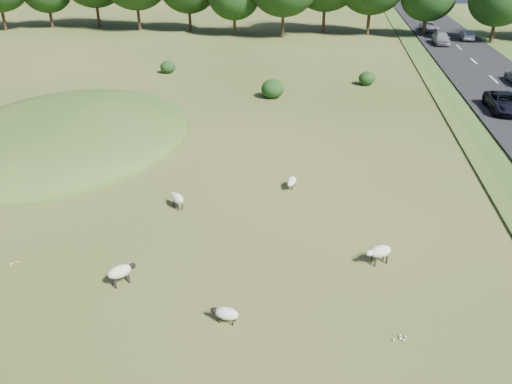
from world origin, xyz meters
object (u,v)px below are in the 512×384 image
at_px(sheep_4, 380,252).
at_px(car_4, 433,9).
at_px(sheep_1, 177,198).
at_px(car_3, 467,35).
at_px(sheep_2, 291,182).
at_px(car_7, 428,26).
at_px(sheep_0, 226,313).
at_px(sheep_3, 121,271).
at_px(car_5, 505,102).
at_px(car_0, 441,38).

distance_m(sheep_4, car_4, 81.64).
distance_m(sheep_1, car_3, 55.10).
distance_m(sheep_2, car_3, 50.17).
xyz_separation_m(sheep_1, car_7, (19.93, 56.68, 0.35)).
distance_m(sheep_4, car_7, 60.90).
xyz_separation_m(sheep_0, sheep_1, (-4.05, 7.68, 0.16)).
bearing_deg(sheep_4, sheep_2, -86.75).
bearing_deg(sheep_1, sheep_0, 165.57).
bearing_deg(sheep_3, car_5, 3.48).
distance_m(sheep_1, car_5, 27.01).
bearing_deg(sheep_1, car_4, -59.36).
bearing_deg(car_4, car_0, 83.04).
bearing_deg(car_0, sheep_2, -108.85).
relative_size(sheep_4, car_3, 0.31).
height_order(sheep_3, car_7, car_7).
height_order(sheep_4, car_7, car_7).
distance_m(sheep_0, car_7, 66.29).
bearing_deg(car_3, sheep_0, 71.08).
bearing_deg(car_5, car_7, 90.00).
distance_m(sheep_0, sheep_4, 6.94).
distance_m(sheep_0, car_3, 60.68).
distance_m(sheep_1, sheep_3, 6.21).
xyz_separation_m(sheep_2, car_0, (14.64, 42.87, 0.62)).
height_order(sheep_3, car_3, car_3).
bearing_deg(car_0, car_3, 44.91).
xyz_separation_m(sheep_4, car_0, (10.49, 49.25, 0.43)).
relative_size(sheep_1, car_5, 0.21).
xyz_separation_m(sheep_2, sheep_3, (-5.61, -9.27, 0.19)).
height_order(car_4, car_5, car_4).
distance_m(car_3, car_5, 31.73).
xyz_separation_m(sheep_1, car_5, (19.93, 18.22, 0.39)).
xyz_separation_m(sheep_3, car_0, (20.25, 52.14, 0.43)).
distance_m(sheep_4, car_3, 54.93).
bearing_deg(sheep_3, sheep_2, 11.96).
bearing_deg(sheep_2, sheep_1, -51.28).
relative_size(sheep_1, sheep_2, 0.91).
bearing_deg(car_7, car_3, -61.34).
xyz_separation_m(car_4, car_5, (-3.80, -58.85, -0.02)).
height_order(sheep_4, car_5, car_5).
relative_size(sheep_2, sheep_3, 1.02).
height_order(sheep_0, car_7, car_7).
bearing_deg(sheep_0, sheep_4, -133.61).
relative_size(sheep_0, car_0, 0.23).
bearing_deg(sheep_1, car_7, -61.62).
bearing_deg(sheep_1, car_5, -89.81).
relative_size(car_0, car_4, 0.93).
relative_size(sheep_2, car_4, 0.23).
distance_m(sheep_4, car_0, 50.35).
bearing_deg(sheep_2, car_5, 144.62).
relative_size(sheep_4, car_7, 0.26).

